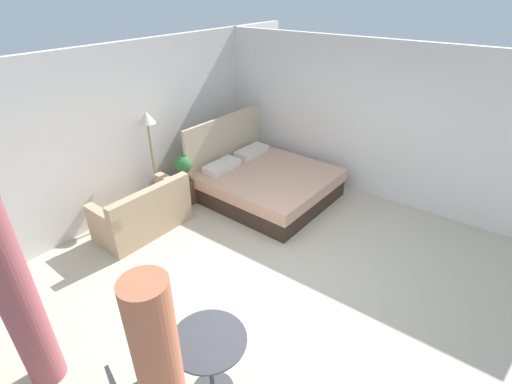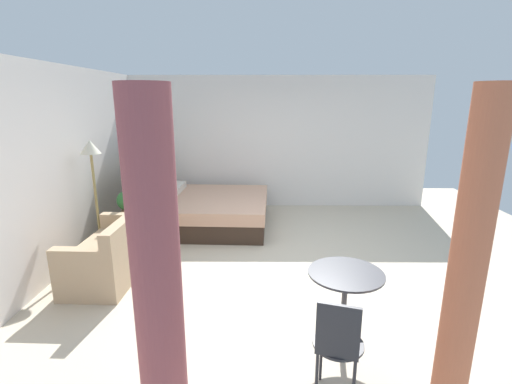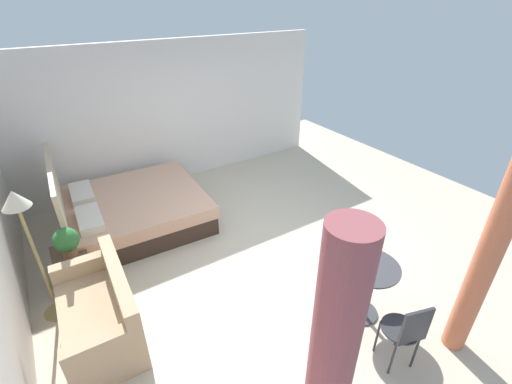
# 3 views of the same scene
# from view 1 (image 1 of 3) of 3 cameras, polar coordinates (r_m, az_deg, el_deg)

# --- Properties ---
(ground_plane) EXTENTS (8.74, 9.17, 0.02)m
(ground_plane) POSITION_cam_1_polar(r_m,az_deg,el_deg) (5.17, 3.90, -12.57)
(ground_plane) COLOR beige
(wall_back) EXTENTS (8.74, 0.12, 2.69)m
(wall_back) POSITION_cam_1_polar(r_m,az_deg,el_deg) (6.40, -19.73, 8.62)
(wall_back) COLOR silver
(wall_back) RESTS_ON ground
(wall_right) EXTENTS (0.12, 6.17, 2.69)m
(wall_right) POSITION_cam_1_polar(r_m,az_deg,el_deg) (6.80, 17.84, 10.10)
(wall_right) COLOR silver
(wall_right) RESTS_ON ground
(bed) EXTENTS (2.05, 2.19, 1.32)m
(bed) POSITION_cam_1_polar(r_m,az_deg,el_deg) (6.72, 1.35, 1.57)
(bed) COLOR #38281E
(bed) RESTS_ON ground
(couch) EXTENTS (1.43, 0.77, 0.83)m
(couch) POSITION_cam_1_polar(r_m,az_deg,el_deg) (6.05, -16.87, -3.26)
(couch) COLOR tan
(couch) RESTS_ON ground
(nightstand) EXTENTS (0.51, 0.41, 0.48)m
(nightstand) POSITION_cam_1_polar(r_m,az_deg,el_deg) (6.76, -10.34, 0.66)
(nightstand) COLOR brown
(nightstand) RESTS_ON ground
(potted_plant) EXTENTS (0.31, 0.31, 0.42)m
(potted_plant) POSITION_cam_1_polar(r_m,az_deg,el_deg) (6.47, -11.20, 3.95)
(potted_plant) COLOR brown
(potted_plant) RESTS_ON nightstand
(floor_lamp) EXTENTS (0.31, 0.31, 1.70)m
(floor_lamp) POSITION_cam_1_polar(r_m,az_deg,el_deg) (6.25, -16.11, 8.63)
(floor_lamp) COLOR #99844C
(floor_lamp) RESTS_ON ground
(balcony_table) EXTENTS (0.68, 0.68, 0.74)m
(balcony_table) POSITION_cam_1_polar(r_m,az_deg,el_deg) (3.67, -7.07, -23.69)
(balcony_table) COLOR #3F3F44
(balcony_table) RESTS_ON ground
(curtain_right) EXTENTS (0.32, 0.32, 2.35)m
(curtain_right) POSITION_cam_1_polar(r_m,az_deg,el_deg) (3.88, -33.27, -12.19)
(curtain_right) COLOR #994C51
(curtain_right) RESTS_ON ground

